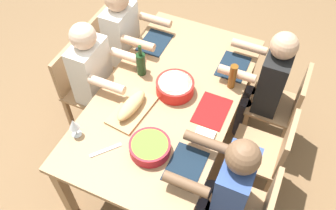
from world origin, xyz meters
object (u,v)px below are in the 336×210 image
dining_table (168,102)px  cutting_board (132,110)px  chair_far_left (283,105)px  bread_loaf (131,105)px  diner_far_left (267,81)px  chair_near_left (111,49)px  serving_bowl_salad (150,147)px  napkin_stack (204,137)px  serving_bowl_pasta (175,86)px  wine_glass (74,125)px  chair_far_center (268,152)px  beer_bottle (233,76)px  chair_near_center (82,85)px  diner_near_center (96,75)px  wine_bottle (141,63)px  diner_near_left (125,37)px  diner_far_right (227,186)px  chair_far_right (249,210)px

dining_table → cutting_board: (0.25, -0.19, 0.09)m
chair_far_left → bread_loaf: size_ratio=2.66×
diner_far_left → bread_loaf: diner_far_left is taller
chair_near_left → serving_bowl_salad: 1.42m
dining_table → napkin_stack: napkin_stack is taller
serving_bowl_pasta → wine_glass: 0.82m
serving_bowl_pasta → chair_far_left: bearing=118.9°
chair_far_center → beer_bottle: (-0.30, -0.43, 0.37)m
chair_near_center → napkin_stack: size_ratio=6.07×
diner_far_left → diner_near_center: (0.52, -1.32, 0.00)m
wine_bottle → beer_bottle: (-0.16, 0.71, 0.00)m
diner_near_left → wine_glass: bearing=11.0°
chair_near_left → napkin_stack: bearing=58.2°
wine_glass → diner_near_center: bearing=-160.0°
chair_near_center → diner_far_right: 1.60m
diner_far_right → bread_loaf: diner_far_right is taller
bread_loaf → beer_bottle: beer_bottle is taller
chair_far_left → wine_bottle: wine_bottle is taller
chair_near_center → chair_near_left: bearing=180.0°
diner_near_center → wine_bottle: (-0.14, 0.36, 0.15)m
chair_far_left → dining_table: bearing=-58.5°
chair_near_center → serving_bowl_salad: 1.10m
diner_far_left → cutting_board: size_ratio=3.00×
chair_far_right → napkin_stack: (-0.27, -0.45, 0.27)m
serving_bowl_salad → serving_bowl_pasta: bearing=-173.8°
dining_table → chair_far_center: size_ratio=2.21×
chair_far_right → serving_bowl_salad: 0.81m
serving_bowl_pasta → wine_glass: size_ratio=1.79×
napkin_stack → chair_near_center: bearing=-101.5°
chair_near_left → cutting_board: 1.04m
diner_near_left → wine_bottle: size_ratio=4.14×
beer_bottle → chair_near_left: bearing=-99.8°
chair_near_center → chair_near_left: same height
diner_near_left → chair_far_center: 1.60m
chair_far_left → chair_near_center: bearing=-73.0°
chair_far_center → cutting_board: 1.09m
chair_far_center → diner_far_right: bearing=-19.6°
diner_far_left → cutting_board: (0.76, -0.85, 0.05)m
chair_near_left → chair_far_center: (0.52, 1.69, 0.00)m
chair_near_center → bread_loaf: 0.77m
diner_near_left → diner_near_center: bearing=0.0°
diner_far_left → wine_glass: bearing=-44.8°
serving_bowl_pasta → bread_loaf: bearing=-34.5°
chair_near_left → wine_glass: (1.11, 0.40, 0.37)m
chair_far_left → chair_far_right: 1.03m
dining_table → beer_bottle: beer_bottle is taller
chair_near_center → serving_bowl_salad: bearing=61.7°
dining_table → diner_far_left: size_ratio=1.56×
chair_near_left → wine_glass: size_ratio=5.12×
chair_far_right → cutting_board: bearing=-104.7°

